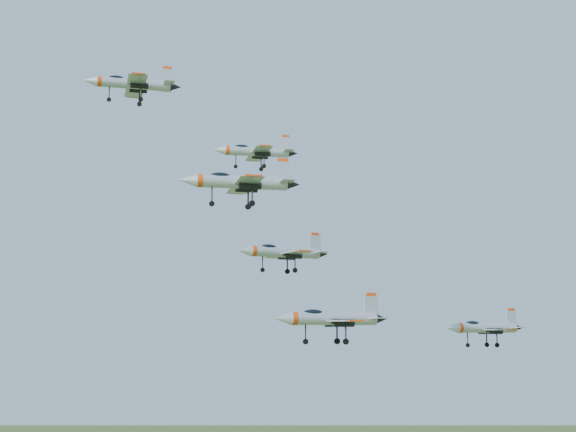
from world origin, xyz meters
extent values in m
cylinder|color=#B5BAC3|center=(-13.48, 11.50, 154.76)|extent=(10.40, 2.23, 1.49)
cone|color=#B5BAC3|center=(-19.66, 11.05, 154.76)|extent=(2.17, 1.64, 1.49)
cone|color=black|center=(-7.54, 11.93, 154.76)|extent=(1.69, 1.38, 1.27)
ellipsoid|color=black|center=(-16.00, 11.32, 155.33)|extent=(2.59, 1.25, 0.95)
cube|color=#B5BAC3|center=(-13.03, 8.31, 154.48)|extent=(2.99, 5.22, 0.16)
cube|color=#B5BAC3|center=(-13.49, 14.72, 154.48)|extent=(2.99, 5.22, 0.16)
cube|color=#B5BAC3|center=(-8.79, 11.83, 156.31)|extent=(1.73, 0.26, 2.41)
cube|color=#EB4410|center=(-8.79, 11.83, 157.57)|extent=(1.27, 0.25, 0.40)
cylinder|color=#B5BAC3|center=(3.39, 4.34, 143.91)|extent=(8.80, 1.58, 1.27)
cone|color=#B5BAC3|center=(-1.86, 4.16, 143.91)|extent=(1.80, 1.33, 1.27)
cone|color=black|center=(8.45, 4.52, 143.91)|extent=(1.40, 1.12, 1.08)
ellipsoid|color=black|center=(1.25, 4.27, 144.39)|extent=(2.17, 0.99, 0.80)
cube|color=#B5BAC3|center=(3.68, 1.63, 143.67)|extent=(2.39, 4.36, 0.14)
cube|color=#B5BAC3|center=(3.49, 7.07, 143.67)|extent=(2.39, 4.36, 0.14)
cube|color=#B5BAC3|center=(7.38, 4.49, 145.23)|extent=(1.46, 0.17, 2.04)
cube|color=#EB4410|center=(7.38, 4.49, 146.30)|extent=(1.08, 0.17, 0.34)
cylinder|color=#B5BAC3|center=(-1.85, -21.98, 134.72)|extent=(9.33, 1.77, 1.34)
cone|color=#B5BAC3|center=(-7.41, -22.24, 134.72)|extent=(1.92, 1.42, 1.34)
cone|color=black|center=(3.51, -21.73, 134.72)|extent=(1.49, 1.20, 1.14)
ellipsoid|color=black|center=(-4.11, -22.08, 135.23)|extent=(2.31, 1.07, 0.85)
cube|color=#B5BAC3|center=(-1.51, -24.85, 134.47)|extent=(2.58, 4.64, 0.14)
cube|color=#B5BAC3|center=(-1.78, -19.09, 134.47)|extent=(2.58, 4.64, 0.14)
cube|color=#B5BAC3|center=(2.37, -21.79, 136.12)|extent=(1.55, 0.19, 2.17)
cube|color=#EB4410|center=(2.37, -21.79, 137.25)|extent=(1.14, 0.20, 0.36)
cylinder|color=#B5BAC3|center=(7.94, 7.80, 130.49)|extent=(10.33, 4.02, 1.49)
cone|color=#B5BAC3|center=(1.96, 6.25, 130.49)|extent=(2.37, 1.96, 1.49)
cone|color=black|center=(13.69, 9.30, 130.49)|extent=(1.87, 1.63, 1.26)
ellipsoid|color=black|center=(5.50, 7.17, 131.05)|extent=(2.70, 1.67, 0.94)
cube|color=#B5BAC3|center=(8.96, 4.76, 130.21)|extent=(3.81, 5.53, 0.16)
cube|color=#B5BAC3|center=(7.35, 10.96, 130.21)|extent=(3.81, 5.53, 0.16)
cube|color=#B5BAC3|center=(12.47, 8.98, 132.04)|extent=(1.69, 0.56, 2.40)
cube|color=#EB4410|center=(12.47, 8.98, 133.29)|extent=(1.26, 0.47, 0.40)
cylinder|color=#B5BAC3|center=(9.22, -15.41, 121.04)|extent=(10.09, 2.99, 1.44)
cone|color=#B5BAC3|center=(3.30, -16.35, 121.04)|extent=(2.20, 1.74, 1.44)
cone|color=black|center=(14.92, -14.51, 121.04)|extent=(1.73, 1.45, 1.23)
ellipsoid|color=black|center=(6.81, -15.80, 121.58)|extent=(2.57, 1.41, 0.92)
cube|color=#B5BAC3|center=(9.93, -18.45, 120.76)|extent=(3.29, 5.22, 0.16)
cube|color=#B5BAC3|center=(8.95, -12.31, 120.76)|extent=(3.29, 5.22, 0.16)
cube|color=#B5BAC3|center=(13.71, -14.70, 122.54)|extent=(1.66, 0.39, 2.33)
cube|color=#EB4410|center=(13.71, -14.70, 123.76)|extent=(1.23, 0.34, 0.39)
cylinder|color=#B5BAC3|center=(33.58, -0.87, 120.04)|extent=(9.15, 3.17, 1.31)
cone|color=#B5BAC3|center=(28.26, -2.00, 120.04)|extent=(2.05, 1.66, 1.31)
cone|color=black|center=(38.71, 0.22, 120.04)|extent=(1.61, 1.38, 1.11)
ellipsoid|color=black|center=(31.41, -1.33, 120.54)|extent=(2.37, 1.38, 0.83)
cube|color=#B5BAC3|center=(34.37, -3.59, 119.79)|extent=(3.19, 4.82, 0.14)
cube|color=#B5BAC3|center=(33.19, 1.93, 119.79)|extent=(3.19, 4.82, 0.14)
cube|color=#B5BAC3|center=(37.63, -0.01, 121.41)|extent=(1.50, 0.43, 2.12)
cube|color=#EB4410|center=(37.63, -0.01, 122.52)|extent=(1.11, 0.37, 0.35)
camera|label=1|loc=(-11.69, -101.88, 119.96)|focal=50.00mm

